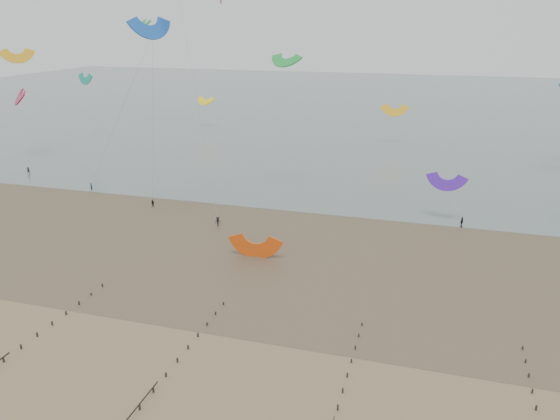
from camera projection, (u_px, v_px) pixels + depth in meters
The scene contains 6 objects.
ground at pixel (150, 351), 60.89m from camera, with size 500.00×500.00×0.00m, color brown.
sea_and_shore at pixel (229, 236), 93.15m from camera, with size 500.00×665.00×0.03m.
kitesurfer_lead at pixel (91, 187), 118.39m from camera, with size 0.59×0.39×1.61m, color black.
kitesurfers at pixel (405, 219), 98.85m from camera, with size 143.88×21.97×1.85m.
grounded_kite at pixel (255, 257), 85.17m from camera, with size 7.31×3.83×5.57m, color #DE4B0E, non-canonical shape.
kites_airborne at pixel (284, 78), 133.95m from camera, with size 240.53×97.18×39.19m.
Camera 1 is at (28.78, -46.12, 34.82)m, focal length 35.00 mm.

